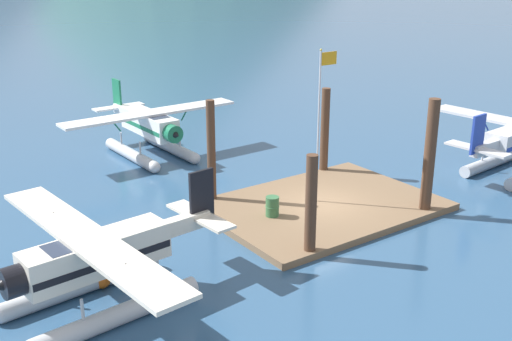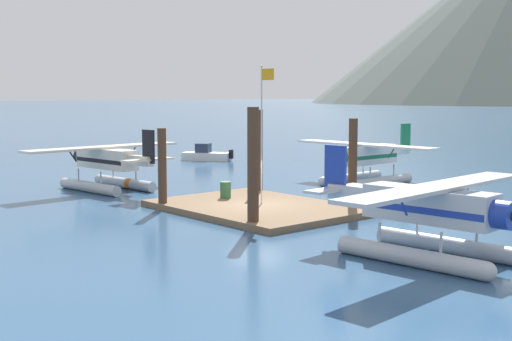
{
  "view_description": "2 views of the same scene",
  "coord_description": "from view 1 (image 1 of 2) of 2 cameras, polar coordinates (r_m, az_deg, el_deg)",
  "views": [
    {
      "loc": [
        -17.55,
        -19.56,
        10.93
      ],
      "look_at": [
        -2.11,
        2.26,
        1.66
      ],
      "focal_mm": 43.36,
      "sensor_mm": 36.0,
      "label": 1
    },
    {
      "loc": [
        25.6,
        -22.11,
        5.81
      ],
      "look_at": [
        0.29,
        -0.31,
        2.07
      ],
      "focal_mm": 47.79,
      "sensor_mm": 36.0,
      "label": 2
    }
  ],
  "objects": [
    {
      "name": "mooring_buoy",
      "position": [
        22.43,
        -14.06,
        -9.68
      ],
      "size": [
        0.67,
        0.67,
        0.67
      ],
      "primitive_type": "sphere",
      "color": "orange",
      "rests_on": "ground"
    },
    {
      "name": "seaplane_cream_port_aft",
      "position": [
        20.67,
        -14.47,
        -8.43
      ],
      "size": [
        7.96,
        10.49,
        3.84
      ],
      "color": "#B7BABF",
      "rests_on": "ground"
    },
    {
      "name": "piling_near_left",
      "position": [
        23.22,
        5.08,
        -3.4
      ],
      "size": [
        0.44,
        0.44,
        4.12
      ],
      "primitive_type": "cylinder",
      "color": "#4C3323",
      "rests_on": "ground"
    },
    {
      "name": "seaplane_white_bow_left",
      "position": [
        35.85,
        -9.75,
        3.73
      ],
      "size": [
        10.43,
        7.98,
        3.84
      ],
      "color": "#B7BABF",
      "rests_on": "ground"
    },
    {
      "name": "piling_far_left",
      "position": [
        28.11,
        -4.15,
        1.58
      ],
      "size": [
        0.39,
        0.39,
        4.95
      ],
      "primitive_type": "cylinder",
      "color": "#4C3323",
      "rests_on": "ground"
    },
    {
      "name": "piling_far_right",
      "position": [
        32.23,
        6.36,
        3.52
      ],
      "size": [
        0.44,
        0.44,
        4.63
      ],
      "primitive_type": "cylinder",
      "color": "#4C3323",
      "rests_on": "ground"
    },
    {
      "name": "piling_near_right",
      "position": [
        27.85,
        15.7,
        1.09
      ],
      "size": [
        0.5,
        0.5,
        5.28
      ],
      "primitive_type": "cylinder",
      "color": "#4C3323",
      "rests_on": "ground"
    },
    {
      "name": "dock_platform",
      "position": [
        28.4,
        6.13,
        -3.28
      ],
      "size": [
        10.16,
        7.33,
        0.3
      ],
      "primitive_type": "cube",
      "color": "brown",
      "rests_on": "ground"
    },
    {
      "name": "ground_plane",
      "position": [
        28.46,
        6.12,
        -3.56
      ],
      "size": [
        1200.0,
        1200.0,
        0.0
      ],
      "primitive_type": "plane",
      "color": "#2D5175"
    },
    {
      "name": "fuel_drum",
      "position": [
        26.68,
        1.52,
        -3.33
      ],
      "size": [
        0.62,
        0.62,
        0.88
      ],
      "color": "#33663D",
      "rests_on": "dock_platform"
    },
    {
      "name": "flagpole",
      "position": [
        27.34,
        6.01,
        5.54
      ],
      "size": [
        0.95,
        0.1,
        6.94
      ],
      "color": "silver",
      "rests_on": "dock_platform"
    }
  ]
}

